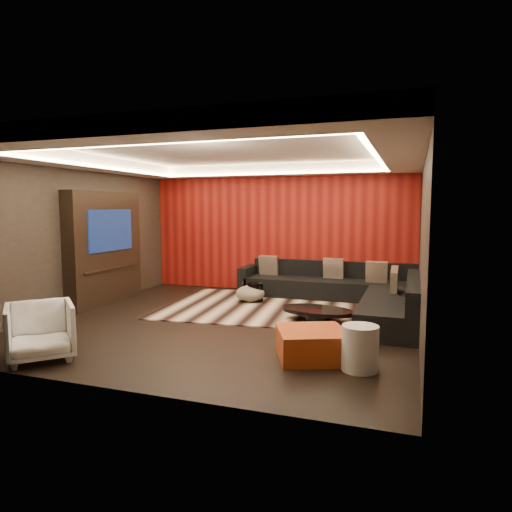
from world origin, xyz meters
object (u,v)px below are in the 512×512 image
at_px(orange_ottoman, 312,344).
at_px(armchair, 40,331).
at_px(sectional_sofa, 348,293).
at_px(white_side_table, 360,348).
at_px(drum_stool, 255,292).
at_px(coffee_table, 317,315).

height_order(orange_ottoman, armchair, armchair).
relative_size(orange_ottoman, sectional_sofa, 0.22).
height_order(orange_ottoman, sectional_sofa, sectional_sofa).
xyz_separation_m(white_side_table, orange_ottoman, (-0.62, 0.24, -0.08)).
distance_m(white_side_table, sectional_sofa, 3.51).
bearing_deg(white_side_table, sectional_sofa, 99.91).
bearing_deg(sectional_sofa, white_side_table, -80.09).
relative_size(drum_stool, white_side_table, 0.70).
relative_size(orange_ottoman, armchair, 1.04).
bearing_deg(drum_stool, white_side_table, -53.24).
bearing_deg(armchair, coffee_table, -0.31).
bearing_deg(coffee_table, armchair, -134.05).
bearing_deg(orange_ottoman, drum_stool, 120.94).
relative_size(armchair, sectional_sofa, 0.22).
bearing_deg(white_side_table, orange_ottoman, 158.82).
distance_m(coffee_table, drum_stool, 1.91).
distance_m(coffee_table, white_side_table, 2.26).
distance_m(drum_stool, armchair, 4.37).
relative_size(drum_stool, sectional_sofa, 0.10).
bearing_deg(orange_ottoman, armchair, -160.02).
bearing_deg(sectional_sofa, coffee_table, -102.81).
distance_m(drum_stool, orange_ottoman, 3.49).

